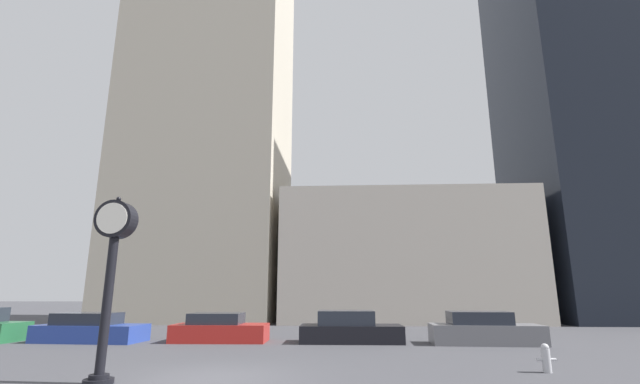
% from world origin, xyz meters
% --- Properties ---
extents(ground_plane, '(200.00, 200.00, 0.00)m').
position_xyz_m(ground_plane, '(0.00, 0.00, 0.00)').
color(ground_plane, '#424247').
extents(building_tall_tower, '(12.83, 12.00, 34.71)m').
position_xyz_m(building_tall_tower, '(-8.17, 24.00, 17.36)').
color(building_tall_tower, '#BCB29E').
rests_on(building_tall_tower, ground_plane).
extents(building_storefront_row, '(18.43, 12.00, 9.57)m').
position_xyz_m(building_storefront_row, '(8.12, 24.00, 4.78)').
color(building_storefront_row, beige).
rests_on(building_storefront_row, ground_plane).
extents(building_glass_modern, '(12.33, 12.00, 33.74)m').
position_xyz_m(building_glass_modern, '(24.63, 24.00, 16.87)').
color(building_glass_modern, black).
rests_on(building_glass_modern, ground_plane).
extents(street_clock, '(0.97, 0.70, 4.58)m').
position_xyz_m(street_clock, '(-2.47, -0.82, 3.00)').
color(street_clock, black).
rests_on(street_clock, ground_plane).
extents(car_blue, '(4.74, 2.17, 1.25)m').
position_xyz_m(car_blue, '(-7.93, 7.91, 0.53)').
color(car_blue, '#28429E').
rests_on(car_blue, ground_plane).
extents(car_red, '(4.20, 1.98, 1.24)m').
position_xyz_m(car_red, '(-2.17, 8.29, 0.53)').
color(car_red, red).
rests_on(car_red, ground_plane).
extents(car_black, '(4.49, 1.95, 1.36)m').
position_xyz_m(car_black, '(3.66, 8.29, 0.56)').
color(car_black, black).
rests_on(car_black, ground_plane).
extents(car_grey, '(4.62, 1.97, 1.34)m').
position_xyz_m(car_grey, '(9.36, 7.93, 0.57)').
color(car_grey, slate).
rests_on(car_grey, ground_plane).
extents(fire_hydrant_near, '(0.52, 0.23, 0.76)m').
position_xyz_m(fire_hydrant_near, '(8.94, 1.31, 0.39)').
color(fire_hydrant_near, '#B7B7BC').
rests_on(fire_hydrant_near, ground_plane).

